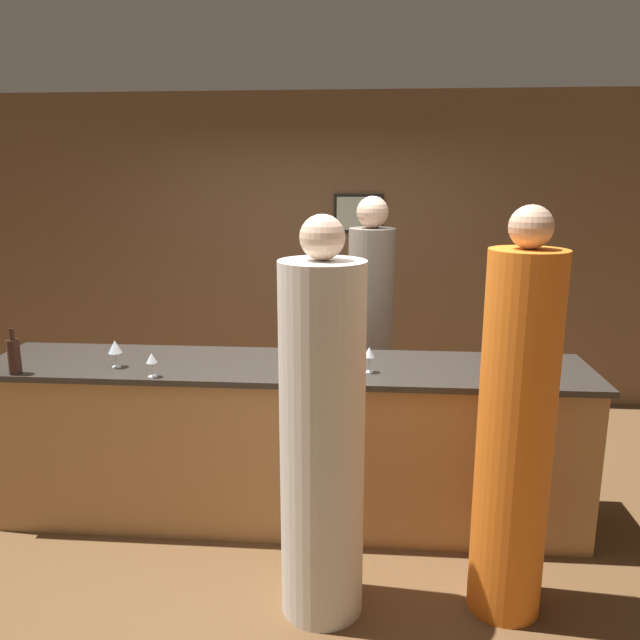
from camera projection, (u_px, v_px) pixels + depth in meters
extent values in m
plane|color=brown|center=(287.00, 514.00, 3.93)|extent=(14.00, 14.00, 0.00)
cube|color=brown|center=(316.00, 252.00, 5.70)|extent=(8.00, 0.06, 2.80)
cube|color=black|center=(359.00, 213.00, 5.55)|extent=(0.44, 0.02, 0.34)
cube|color=#B7C6B2|center=(359.00, 214.00, 5.54)|extent=(0.39, 0.00, 0.29)
cube|color=#B27F4C|center=(286.00, 444.00, 3.82)|extent=(3.54, 0.65, 0.96)
cube|color=#332D28|center=(285.00, 367.00, 3.71)|extent=(3.60, 0.71, 0.03)
cylinder|color=gray|center=(370.00, 348.00, 4.53)|extent=(0.32, 0.32, 1.72)
sphere|color=beige|center=(372.00, 212.00, 4.31)|extent=(0.22, 0.22, 0.22)
cylinder|color=silver|center=(322.00, 444.00, 2.90)|extent=(0.40, 0.40, 1.73)
sphere|color=beige|center=(322.00, 237.00, 2.68)|extent=(0.20, 0.20, 0.20)
cylinder|color=orange|center=(515.00, 439.00, 2.90)|extent=(0.35, 0.35, 1.77)
sphere|color=tan|center=(531.00, 227.00, 2.68)|extent=(0.19, 0.19, 0.19)
cylinder|color=black|center=(14.00, 357.00, 3.51)|extent=(0.07, 0.07, 0.20)
cylinder|color=black|center=(12.00, 334.00, 3.47)|extent=(0.03, 0.03, 0.07)
cylinder|color=silver|center=(369.00, 372.00, 3.55)|extent=(0.05, 0.05, 0.00)
cylinder|color=silver|center=(369.00, 364.00, 3.54)|extent=(0.01, 0.01, 0.09)
cone|color=silver|center=(369.00, 352.00, 3.53)|extent=(0.06, 0.06, 0.06)
cylinder|color=silver|center=(117.00, 367.00, 3.65)|extent=(0.05, 0.05, 0.00)
cylinder|color=silver|center=(116.00, 360.00, 3.64)|extent=(0.01, 0.01, 0.08)
cone|color=silver|center=(115.00, 347.00, 3.62)|extent=(0.08, 0.08, 0.07)
cylinder|color=silver|center=(153.00, 377.00, 3.47)|extent=(0.05, 0.05, 0.00)
cylinder|color=silver|center=(152.00, 369.00, 3.46)|extent=(0.01, 0.01, 0.08)
cone|color=silver|center=(152.00, 358.00, 3.45)|extent=(0.06, 0.06, 0.06)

